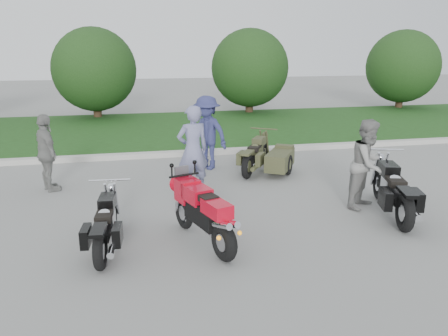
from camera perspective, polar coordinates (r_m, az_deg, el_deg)
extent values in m
plane|color=gray|center=(7.51, 1.19, -9.16)|extent=(80.00, 80.00, 0.00)
cube|color=#BAB8AF|center=(13.10, -4.89, 1.94)|extent=(60.00, 0.30, 0.15)
cube|color=#276121|center=(17.14, -6.71, 5.09)|extent=(60.00, 8.00, 0.14)
cylinder|color=#3F2B1C|center=(20.34, -16.23, 7.73)|extent=(0.36, 0.36, 1.20)
sphere|color=#193312|center=(20.21, -16.58, 12.23)|extent=(3.60, 3.60, 3.60)
cylinder|color=#3F2B1C|center=(21.05, 3.32, 8.56)|extent=(0.36, 0.36, 1.20)
sphere|color=#193312|center=(20.92, 3.39, 12.91)|extent=(3.60, 3.60, 3.60)
cylinder|color=#3F2B1C|center=(24.42, 21.94, 8.44)|extent=(0.36, 0.36, 1.20)
sphere|color=#193312|center=(24.31, 22.32, 12.17)|extent=(3.60, 3.60, 3.60)
torus|color=black|center=(6.65, 0.02, -9.65)|extent=(0.37, 0.64, 0.61)
torus|color=black|center=(7.82, -5.26, -5.83)|extent=(0.29, 0.60, 0.59)
cube|color=black|center=(7.09, -2.68, -5.94)|extent=(0.53, 0.93, 0.34)
cube|color=red|center=(7.19, -3.55, -3.39)|extent=(0.48, 0.62, 0.26)
cube|color=red|center=(6.65, -0.94, -5.33)|extent=(0.45, 0.61, 0.22)
cube|color=black|center=(6.88, -2.22, -3.91)|extent=(0.35, 0.41, 0.10)
cube|color=red|center=(7.52, -4.79, -2.89)|extent=(0.44, 0.48, 0.39)
cylinder|color=silver|center=(6.45, -0.27, -7.50)|extent=(0.24, 0.47, 0.21)
cylinder|color=silver|center=(6.52, 0.79, -7.26)|extent=(0.24, 0.47, 0.21)
torus|color=black|center=(6.66, -15.89, -10.30)|extent=(0.20, 0.61, 0.60)
torus|color=black|center=(7.99, -14.37, -5.91)|extent=(0.16, 0.57, 0.56)
cube|color=black|center=(7.29, -15.10, -7.33)|extent=(0.29, 1.07, 0.12)
cube|color=silver|center=(7.26, -15.14, -6.82)|extent=(0.30, 0.42, 0.31)
cube|color=black|center=(7.42, -15.00, -4.28)|extent=(0.29, 0.51, 0.19)
cube|color=black|center=(7.08, -15.37, -6.03)|extent=(0.29, 0.46, 0.11)
cube|color=black|center=(6.53, -16.09, -7.79)|extent=(0.24, 0.50, 0.05)
cylinder|color=silver|center=(7.03, -14.07, -9.21)|extent=(0.18, 0.97, 0.09)
torus|color=black|center=(8.26, 22.57, -5.40)|extent=(0.37, 0.73, 0.71)
torus|color=black|center=(9.82, 19.61, -1.99)|extent=(0.31, 0.67, 0.67)
cube|color=black|center=(9.00, 21.01, -2.98)|extent=(0.58, 1.26, 0.15)
cube|color=silver|center=(8.98, 21.07, -2.48)|extent=(0.43, 0.54, 0.36)
cube|color=black|center=(9.19, 20.71, -0.15)|extent=(0.44, 0.63, 0.23)
cube|color=black|center=(8.78, 21.46, -1.63)|extent=(0.43, 0.58, 0.12)
cube|color=black|center=(8.14, 22.84, -2.93)|extent=(0.38, 0.61, 0.06)
cylinder|color=silver|center=(8.78, 22.74, -4.64)|extent=(0.43, 1.13, 0.10)
torus|color=black|center=(10.70, 3.07, 0.24)|extent=(0.47, 0.63, 0.64)
torus|color=black|center=(12.15, 5.17, 1.96)|extent=(0.41, 0.57, 0.60)
cube|color=black|center=(11.40, 4.19, 1.56)|extent=(0.77, 1.07, 0.13)
cube|color=#414427|center=(11.38, 4.20, 1.93)|extent=(0.46, 0.51, 0.33)
cube|color=#414427|center=(11.59, 4.60, 3.50)|extent=(0.50, 0.58, 0.21)
cube|color=black|center=(11.21, 4.02, 2.61)|extent=(0.47, 0.54, 0.11)
cube|color=#414427|center=(10.62, 3.09, 2.00)|extent=(0.45, 0.55, 0.06)
cylinder|color=#414427|center=(11.08, 4.56, 0.45)|extent=(0.63, 0.93, 0.09)
cube|color=#414427|center=(11.17, 7.31, 1.08)|extent=(1.08, 1.31, 0.42)
torus|color=black|center=(11.15, 8.47, 0.41)|extent=(0.37, 0.51, 0.53)
imported|color=#787AA3|center=(9.54, -4.10, 2.38)|extent=(0.79, 0.60, 1.95)
imported|color=gray|center=(9.11, 18.26, 0.50)|extent=(1.10, 1.07, 1.79)
imported|color=navy|center=(11.48, -2.25, 4.61)|extent=(1.38, 1.40, 1.93)
imported|color=gray|center=(10.43, -22.12, 1.82)|extent=(0.84, 1.10, 1.74)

